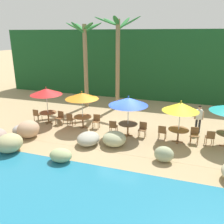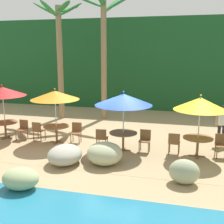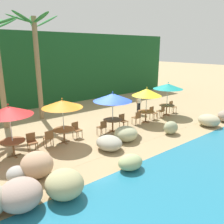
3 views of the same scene
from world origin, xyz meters
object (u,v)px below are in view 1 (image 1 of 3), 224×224
Objects in this scene: chair_red_inland at (37,114)px; dining_table_yellow at (178,131)px; umbrella_red at (46,92)px; waiter_in_white at (199,117)px; dining_table_red at (48,114)px; chair_teal_inland at (210,137)px; palm_tree_nearest at (85,52)px; umbrella_blue at (128,101)px; umbrella_orange at (82,96)px; dining_table_orange at (83,118)px; chair_blue_inland at (113,126)px; chair_orange_seaward at (96,120)px; chair_blue_seaward at (143,128)px; dining_table_blue at (128,126)px; chair_red_seaward at (60,117)px; palm_tree_second at (118,51)px; chair_orange_inland at (70,119)px; umbrella_yellow at (181,107)px; chair_yellow_seaward at (195,134)px.

chair_red_inland reaches higher than dining_table_yellow.
waiter_in_white is (9.34, 1.39, -1.15)m from umbrella_red.
dining_table_red is 9.94m from chair_teal_inland.
umbrella_blue is at bearing -45.00° from palm_tree_nearest.
umbrella_orange is 1.45m from dining_table_orange.
umbrella_blue reaches higher than chair_teal_inland.
chair_red_inland is 1.00× the size of chair_blue_inland.
chair_orange_seaward is 6.60m from chair_teal_inland.
chair_blue_seaward is 0.79× the size of dining_table_yellow.
chair_red_seaward is at bearing 175.73° from dining_table_blue.
umbrella_orange is at bearing 178.14° from chair_teal_inland.
chair_red_inland is at bearing -177.73° from chair_red_seaward.
palm_tree_second is (0.75, 4.82, 3.83)m from dining_table_orange.
umbrella_red is 2.81× the size of chair_orange_inland.
palm_tree_second reaches higher than chair_blue_inland.
chair_red_inland is at bearing 178.39° from umbrella_yellow.
chair_red_inland is 2.52m from chair_orange_inland.
chair_orange_seaward is at bearing 13.29° from dining_table_orange.
umbrella_yellow is at bearing -2.61° from umbrella_orange.
umbrella_blue reaches higher than dining_table_orange.
chair_red_seaward is 7.48m from dining_table_yellow.
dining_table_orange is at bearing 176.88° from chair_blue_seaward.
chair_orange_inland and chair_blue_inland have the same top height.
umbrella_blue reaches higher than umbrella_yellow.
chair_teal_inland reaches higher than dining_table_orange.
umbrella_orange reaches higher than chair_red_inland.
chair_blue_seaward is at bearing -2.13° from chair_orange_inland.
umbrella_red is 2.81× the size of chair_teal_inland.
chair_red_seaward is at bearing 177.19° from chair_blue_seaward.
dining_table_orange is at bearing -98.84° from palm_tree_second.
dining_table_orange is 5.98m from palm_tree_nearest.
chair_blue_seaward is at bearing 179.48° from chair_teal_inland.
chair_blue_seaward is (0.85, 0.08, -0.10)m from dining_table_blue.
umbrella_yellow is 1.72m from chair_yellow_seaward.
chair_red_seaward is (0.85, 0.03, -1.62)m from umbrella_red.
waiter_in_white is (8.48, 1.35, 0.47)m from chair_red_seaward.
dining_table_blue is 0.17× the size of palm_tree_nearest.
chair_orange_seaward is at bearing 2.77° from chair_red_inland.
chair_yellow_seaward is at bearing -3.04° from chair_orange_seaward.
umbrella_orange reaches higher than dining_table_yellow.
chair_yellow_seaward is at bearing -96.53° from waiter_in_white.
umbrella_blue is (5.50, -0.31, -0.08)m from umbrella_red.
umbrella_yellow is 2.21m from waiter_in_white.
umbrella_orange is 2.15× the size of dining_table_blue.
umbrella_red is 5.72m from dining_table_blue.
waiter_in_white is at bearing 8.45° from dining_table_red.
chair_red_seaward is 0.13× the size of palm_tree_second.
umbrella_blue reaches higher than umbrella_orange.
dining_table_blue is at bearing -66.36° from palm_tree_second.
dining_table_orange is 1.00× the size of dining_table_blue.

